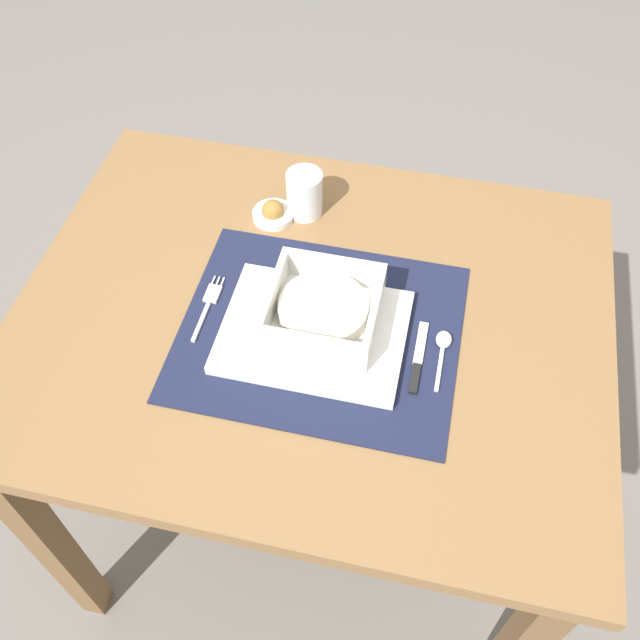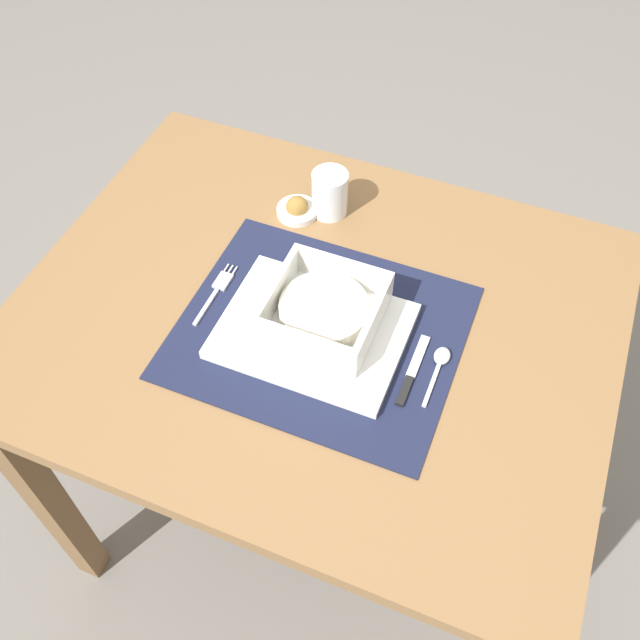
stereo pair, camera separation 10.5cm
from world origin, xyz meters
name	(u,v)px [view 2 (the right image)]	position (x,y,z in m)	size (l,w,h in m)	color
ground_plane	(317,505)	(0.00, 0.00, 0.00)	(6.00, 6.00, 0.00)	slate
dining_table	(315,353)	(0.00, 0.00, 0.63)	(0.92, 0.74, 0.74)	brown
placemat	(320,331)	(0.02, -0.03, 0.74)	(0.42, 0.36, 0.00)	#191E38
serving_plate	(313,331)	(0.01, -0.04, 0.75)	(0.28, 0.21, 0.02)	white
porridge_bowl	(324,311)	(0.02, -0.02, 0.78)	(0.16, 0.16, 0.06)	white
fork	(217,289)	(-0.16, -0.02, 0.75)	(0.02, 0.13, 0.00)	silver
spoon	(440,362)	(0.21, -0.02, 0.75)	(0.02, 0.11, 0.01)	silver
butter_knife	(411,374)	(0.17, -0.06, 0.75)	(0.01, 0.13, 0.01)	black
drinking_glass	(330,195)	(-0.06, 0.22, 0.78)	(0.06, 0.06, 0.08)	white
condiment_saucer	(297,209)	(-0.11, 0.19, 0.75)	(0.07, 0.07, 0.04)	white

